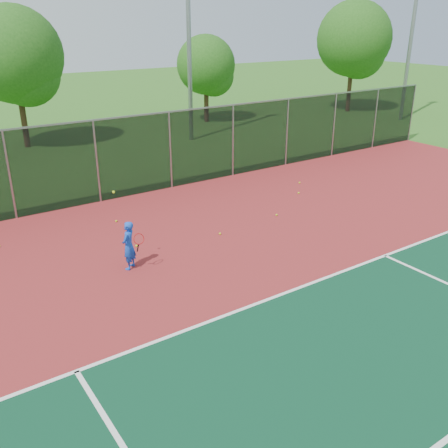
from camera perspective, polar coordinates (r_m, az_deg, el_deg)
name	(u,v)px	position (r m, az deg, el deg)	size (l,w,h in m)	color
ground	(435,329)	(12.09, 23.01, -10.99)	(120.00, 120.00, 0.00)	#2A611B
court_apron	(365,291)	(13.04, 15.77, -7.33)	(30.00, 20.00, 0.02)	maroon
fence_back	(170,149)	(19.83, -6.16, 8.47)	(30.00, 0.06, 3.03)	black
tennis_player	(129,245)	(13.55, -10.83, -2.40)	(0.59, 0.70, 2.23)	blue
practice_ball_0	(220,234)	(15.64, -0.45, -1.11)	(0.07, 0.07, 0.07)	#BCDA19
practice_ball_1	(277,215)	(17.23, 6.03, 1.04)	(0.07, 0.07, 0.07)	#BCDA19
practice_ball_2	(299,193)	(19.55, 8.53, 3.53)	(0.07, 0.07, 0.07)	#BCDA19
practice_ball_3	(136,246)	(15.03, -9.98, -2.48)	(0.07, 0.07, 0.07)	#BCDA19
practice_ball_4	(116,221)	(17.00, -12.21, 0.34)	(0.07, 0.07, 0.07)	#BCDA19
practice_ball_5	(300,183)	(20.80, 8.63, 4.69)	(0.07, 0.07, 0.07)	#BCDA19
floodlight_ne	(416,2)	(35.81, 21.09, 22.56)	(0.90, 0.40, 12.92)	gray
tree_back_left	(17,59)	(28.09, -22.57, 16.98)	(4.80, 4.80, 7.05)	#351F13
tree_back_mid	(208,68)	(33.25, -1.86, 17.43)	(3.72, 3.72, 5.46)	#351F13
tree_back_right	(355,42)	(38.35, 14.78, 19.45)	(5.19, 5.19, 7.62)	#351F13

